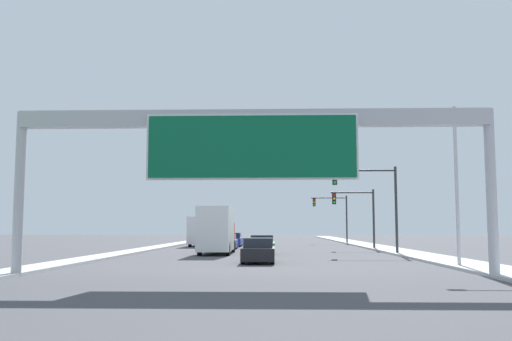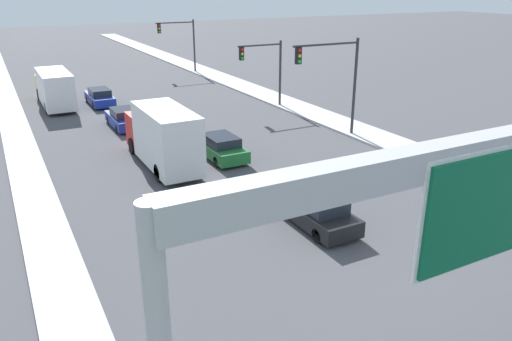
% 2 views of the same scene
% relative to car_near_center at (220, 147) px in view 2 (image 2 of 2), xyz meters
% --- Properties ---
extents(sidewalk_right, '(3.00, 120.00, 0.15)m').
position_rel_car_near_center_xyz_m(sidewalk_right, '(11.25, 22.14, -0.62)').
color(sidewalk_right, '#BABABA').
rests_on(sidewalk_right, ground).
extents(median_strip_left, '(2.00, 120.00, 0.15)m').
position_rel_car_near_center_xyz_m(median_strip_left, '(-10.75, 22.14, -0.62)').
color(median_strip_left, '#BABABA').
rests_on(median_strip_left, ground).
extents(car_near_center, '(1.88, 4.68, 1.47)m').
position_rel_car_near_center_xyz_m(car_near_center, '(0.00, 0.00, 0.00)').
color(car_near_center, '#1E662D').
rests_on(car_near_center, ground).
extents(car_far_left, '(1.87, 4.46, 1.45)m').
position_rel_car_near_center_xyz_m(car_far_left, '(0.00, -10.38, -0.01)').
color(car_far_left, black).
rests_on(car_far_left, ground).
extents(car_near_left, '(1.80, 4.73, 1.46)m').
position_rel_car_near_center_xyz_m(car_near_left, '(-3.50, 18.03, -0.00)').
color(car_near_left, navy).
rests_on(car_near_left, ground).
extents(car_mid_right, '(1.77, 4.52, 1.45)m').
position_rel_car_near_center_xyz_m(car_mid_right, '(-3.50, 9.69, -0.01)').
color(car_mid_right, navy).
rests_on(car_mid_right, ground).
extents(truck_box_primary, '(2.34, 8.11, 3.58)m').
position_rel_car_near_center_xyz_m(truck_box_primary, '(-3.50, 0.23, 1.11)').
color(truck_box_primary, red).
rests_on(truck_box_primary, ground).
extents(truck_box_secondary, '(2.35, 8.93, 3.16)m').
position_rel_car_near_center_xyz_m(truck_box_secondary, '(-7.00, 19.26, 0.92)').
color(truck_box_secondary, yellow).
rests_on(truck_box_secondary, ground).
extents(traffic_light_near_intersection, '(5.16, 0.32, 6.72)m').
position_rel_car_near_center_xyz_m(traffic_light_near_intersection, '(8.66, 0.14, 3.87)').
color(traffic_light_near_intersection, '#2D2D30').
rests_on(traffic_light_near_intersection, ground).
extents(traffic_light_mid_block, '(4.10, 0.32, 5.62)m').
position_rel_car_near_center_xyz_m(traffic_light_mid_block, '(8.90, 10.14, 3.10)').
color(traffic_light_mid_block, '#2D2D30').
rests_on(traffic_light_mid_block, ground).
extents(traffic_light_far_intersection, '(4.62, 0.32, 6.14)m').
position_rel_car_near_center_xyz_m(traffic_light_far_intersection, '(8.78, 30.14, 3.47)').
color(traffic_light_far_intersection, '#2D2D30').
rests_on(traffic_light_far_intersection, ground).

